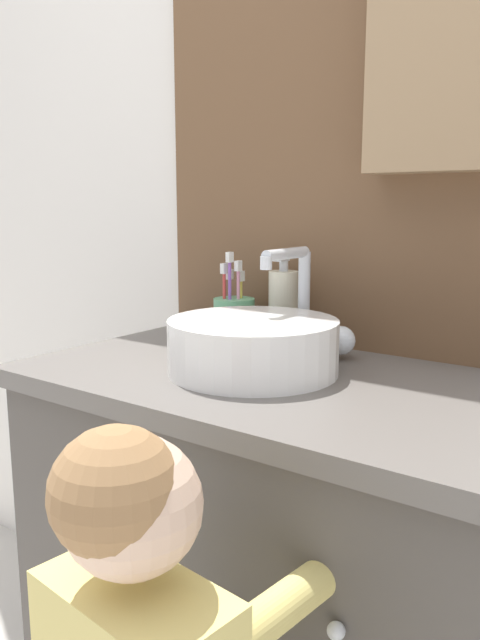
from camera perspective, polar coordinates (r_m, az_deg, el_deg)
wall_back at (r=1.33m, az=12.62°, el=15.96°), size 3.20×0.18×2.50m
vanity_counter at (r=1.28m, az=4.69°, el=-23.74°), size 1.00×0.55×0.85m
sink_basin at (r=1.12m, az=1.44°, el=-2.19°), size 0.31×0.36×0.22m
toothbrush_holder at (r=1.36m, az=-0.56°, el=0.16°), size 0.09×0.09×0.20m
soap_dispenser at (r=1.33m, az=3.96°, el=1.21°), size 0.06×0.06×0.20m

